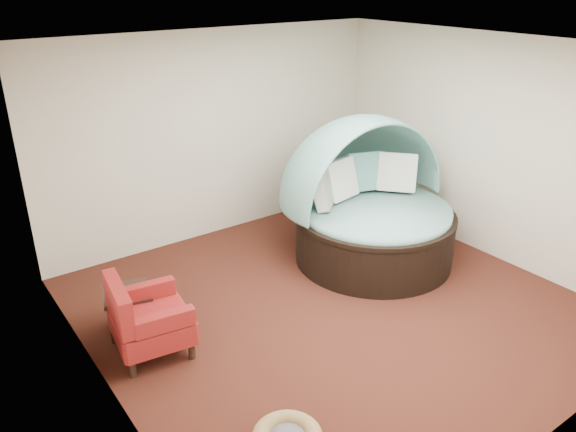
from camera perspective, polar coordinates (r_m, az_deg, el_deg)
floor at (r=6.41m, az=4.50°, el=-9.05°), size 5.00×5.00×0.00m
wall_back at (r=7.74m, az=-7.28°, el=8.08°), size 5.00×0.00×5.00m
wall_front at (r=4.40m, az=26.77°, el=-7.07°), size 5.00×0.00×5.00m
wall_left at (r=4.67m, az=-19.12°, el=-3.90°), size 0.00×5.00×5.00m
wall_right at (r=7.58m, az=19.57°, el=6.55°), size 0.00×5.00×5.00m
ceiling at (r=5.43m, az=5.47°, el=16.62°), size 5.00×5.00×0.00m
canopy_daybed at (r=7.16m, az=8.34°, el=2.11°), size 2.26×2.15×1.85m
red_armchair at (r=5.65m, az=-14.24°, el=-10.12°), size 0.81×0.81×0.84m
side_table at (r=6.09m, az=-15.94°, el=-8.69°), size 0.58×0.58×0.45m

